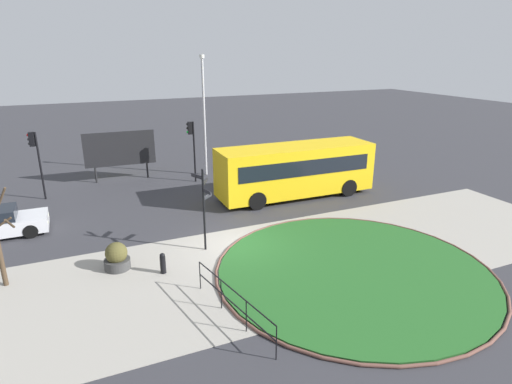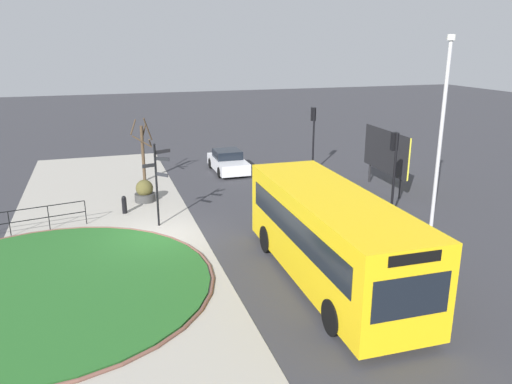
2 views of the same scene
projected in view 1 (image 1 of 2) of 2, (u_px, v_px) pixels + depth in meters
ground at (234, 246)px, 18.60m from camera, size 120.00×120.00×0.00m
sidewalk_paving at (254, 267)px, 16.75m from camera, size 32.00×7.73×0.02m
grass_island at (353, 270)px, 16.45m from camera, size 10.39×10.39×0.10m
grass_kerb_ring at (353, 270)px, 16.45m from camera, size 10.70×10.70×0.11m
signpost_directional at (204, 203)px, 17.63m from camera, size 0.79×1.23×3.60m
bollard_foreground at (163, 263)px, 16.19m from camera, size 0.22×0.22×0.85m
railing_grass_edge at (233, 300)px, 13.29m from camera, size 0.89×4.41×1.09m
bus_yellow at (295, 169)px, 24.46m from camera, size 9.12×2.77×2.99m
car_near_lane at (0, 223)px, 19.44m from camera, size 3.92×1.80×1.32m
traffic_light_near at (192, 138)px, 26.79m from camera, size 0.49×0.28×3.90m
traffic_light_far at (35, 151)px, 23.53m from camera, size 0.49×0.30×3.88m
lamppost_tall at (204, 113)px, 27.95m from camera, size 0.32×0.32×7.87m
billboard_left at (120, 149)px, 27.39m from camera, size 4.43×0.33×3.21m
planter_near_signpost at (117, 257)px, 16.51m from camera, size 0.99×0.99×1.11m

